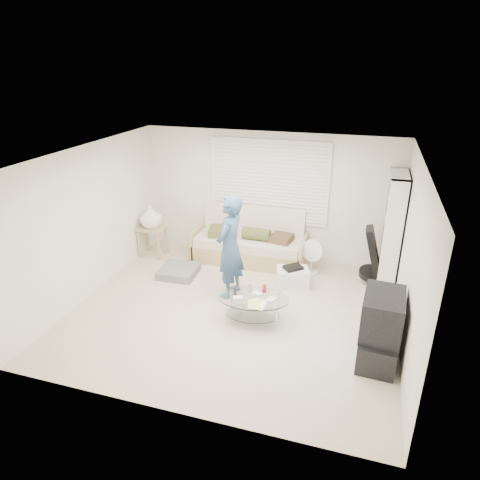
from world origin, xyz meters
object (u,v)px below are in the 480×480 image
(futon_sofa, at_px, (250,244))
(tv_unit, at_px, (380,328))
(bookshelf, at_px, (392,230))
(coffee_table, at_px, (253,302))

(futon_sofa, distance_m, tv_unit, 3.48)
(bookshelf, height_order, tv_unit, bookshelf)
(coffee_table, bearing_deg, futon_sofa, 107.16)
(bookshelf, bearing_deg, coffee_table, -135.10)
(tv_unit, bearing_deg, bookshelf, 86.93)
(bookshelf, relative_size, tv_unit, 2.03)
(tv_unit, bearing_deg, coffee_table, 168.08)
(futon_sofa, bearing_deg, bookshelf, -2.46)
(bookshelf, distance_m, coffee_table, 2.84)
(coffee_table, bearing_deg, tv_unit, -11.92)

